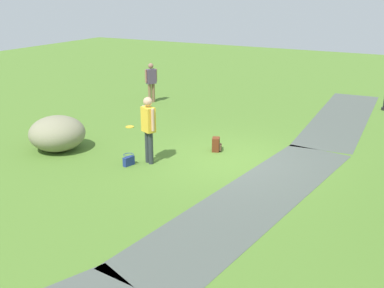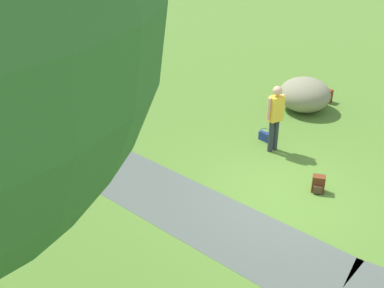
{
  "view_description": "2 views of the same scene",
  "coord_description": "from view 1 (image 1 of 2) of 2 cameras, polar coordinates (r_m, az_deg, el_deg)",
  "views": [
    {
      "loc": [
        11.07,
        4.86,
        4.49
      ],
      "look_at": [
        1.95,
        -0.11,
        1.02
      ],
      "focal_mm": 44.45,
      "sensor_mm": 36.0,
      "label": 1
    },
    {
      "loc": [
        -3.38,
        8.49,
        6.19
      ],
      "look_at": [
        1.8,
        1.0,
        1.25
      ],
      "focal_mm": 45.35,
      "sensor_mm": 36.0,
      "label": 2
    }
  ],
  "objects": [
    {
      "name": "footpath_segment_mid",
      "position": [
        10.7,
        7.51,
        -6.5
      ],
      "size": [
        8.15,
        2.68,
        0.01
      ],
      "color": "#4B534C",
      "rests_on": "ground"
    },
    {
      "name": "spare_backpack_on_lawn",
      "position": [
        13.54,
        2.93,
        -0.08
      ],
      "size": [
        0.33,
        0.33,
        0.4
      ],
      "color": "#5D2B14",
      "rests_on": "ground"
    },
    {
      "name": "frisbee_on_grass",
      "position": [
        16.03,
        -7.48,
        2.06
      ],
      "size": [
        0.28,
        0.28,
        0.02
      ],
      "color": "yellow",
      "rests_on": "ground"
    },
    {
      "name": "backpack_by_boulder",
      "position": [
        15.08,
        -17.43,
        1.03
      ],
      "size": [
        0.29,
        0.3,
        0.4
      ],
      "color": "maroon",
      "rests_on": "ground"
    },
    {
      "name": "man_near_boulder",
      "position": [
        19.23,
        -4.92,
        7.65
      ],
      "size": [
        0.45,
        0.39,
        1.58
      ],
      "color": "#7F6143",
      "rests_on": "ground"
    },
    {
      "name": "woman_with_handbag",
      "position": [
        12.41,
        -5.25,
        2.28
      ],
      "size": [
        0.37,
        0.48,
        1.79
      ],
      "color": "#293133",
      "rests_on": "ground"
    },
    {
      "name": "lawn_boulder",
      "position": [
        14.05,
        -15.87,
        1.23
      ],
      "size": [
        2.15,
        2.16,
        1.0
      ],
      "color": "gray",
      "rests_on": "ground"
    },
    {
      "name": "footpath_segment_near",
      "position": [
        17.94,
        17.54,
        3.1
      ],
      "size": [
        8.09,
        2.25,
        0.01
      ],
      "color": "#4B534C",
      "rests_on": "ground"
    },
    {
      "name": "ground_plane",
      "position": [
        12.9,
        4.58,
        -1.98
      ],
      "size": [
        48.0,
        48.0,
        0.0
      ],
      "primitive_type": "plane",
      "color": "#4E752A"
    },
    {
      "name": "handbag_on_grass",
      "position": [
        12.57,
        -7.6,
        -1.96
      ],
      "size": [
        0.34,
        0.32,
        0.31
      ],
      "color": "navy",
      "rests_on": "ground"
    }
  ]
}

